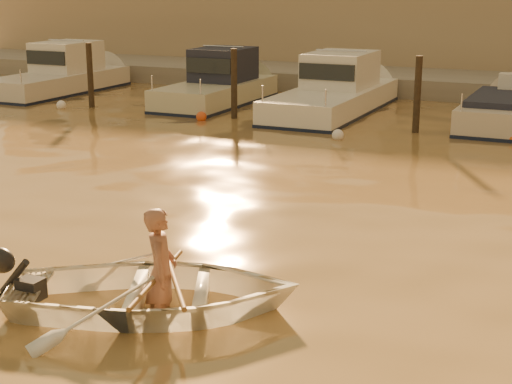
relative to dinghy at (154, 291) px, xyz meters
The scene contains 18 objects.
ground_plane 1.21m from the dinghy, 69.79° to the right, with size 160.00×160.00×0.00m, color olive.
dinghy is the anchor object (origin of this frame).
person 0.27m from the dinghy, 24.37° to the left, with size 0.58×0.38×1.59m, color #96604B.
outboard_motor 1.50m from the dinghy, 155.63° to the right, with size 0.90×0.40×0.70m, color black, non-canonical shape.
oar_port 0.30m from the dinghy, 24.37° to the left, with size 0.06×0.06×2.10m, color brown.
oar_starboard 0.18m from the dinghy, 24.37° to the left, with size 0.06×0.06×2.10m, color brown.
moored_boat_0 19.84m from the dinghy, 131.39° to the left, with size 2.12×6.78×1.75m, color silver, non-canonical shape.
moored_boat_1 16.37m from the dinghy, 114.57° to the left, with size 2.03×6.13×1.75m, color beige, non-canonical shape.
moored_boat_2 15.16m from the dinghy, 100.81° to the left, with size 2.24×7.52×1.75m, color white, non-canonical shape.
moored_boat_3 15.05m from the dinghy, 81.44° to the left, with size 2.09×6.02×0.95m, color beige, non-canonical shape.
piling_0 16.22m from the dinghy, 128.50° to the left, with size 0.18×0.18×2.20m, color #2D2319.
piling_1 13.68m from the dinghy, 111.86° to the left, with size 0.18×0.18×2.20m, color #2D2319.
piling_2 12.70m from the dinghy, 89.05° to the left, with size 0.18×0.18×2.20m, color #2D2319.
fender_a 16.21m from the dinghy, 131.81° to the left, with size 0.30×0.30×0.30m, color white.
fender_b 13.33m from the dinghy, 115.80° to the left, with size 0.30×0.30×0.30m, color #DF4E1A.
fender_c 11.09m from the dinghy, 97.09° to the left, with size 0.30×0.30×0.30m, color white.
quay 20.39m from the dinghy, 88.85° to the left, with size 52.00×4.00×1.00m, color gray.
waterfront_building 25.98m from the dinghy, 89.09° to the left, with size 46.00×7.00×4.80m, color #9E8466.
Camera 1 is at (4.37, -6.41, 3.89)m, focal length 55.00 mm.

